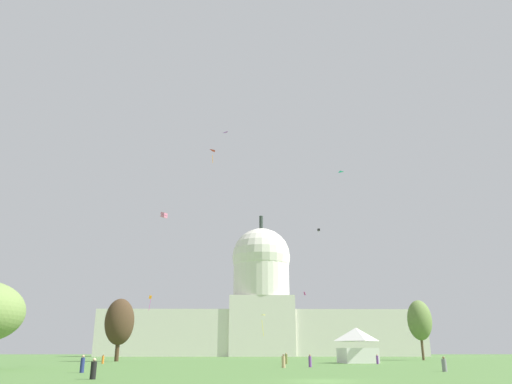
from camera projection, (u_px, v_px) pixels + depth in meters
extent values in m
plane|color=#4C7538|center=(324.00, 381.00, 33.58)|extent=(800.00, 800.00, 0.00)
cube|color=silver|center=(182.00, 333.00, 218.06)|extent=(71.34, 22.87, 19.57)
cube|color=silver|center=(341.00, 333.00, 219.26)|extent=(71.34, 22.87, 19.57)
cube|color=silver|center=(261.00, 327.00, 219.57)|extent=(28.46, 25.15, 25.44)
cylinder|color=silver|center=(261.00, 277.00, 226.45)|extent=(25.70, 25.70, 18.79)
sphere|color=silver|center=(261.00, 257.00, 229.38)|extent=(27.05, 27.05, 27.05)
cylinder|color=#2D3833|center=(261.00, 223.00, 234.59)|extent=(1.80, 1.80, 6.44)
cube|color=white|center=(357.00, 356.00, 87.47)|extent=(6.38, 7.40, 2.58)
pyramid|color=white|center=(356.00, 334.00, 88.60)|extent=(6.70, 7.77, 2.36)
cylinder|color=brown|center=(422.00, 346.00, 118.69)|extent=(0.60, 0.60, 6.49)
ellipsoid|color=olive|center=(420.00, 320.00, 120.60)|extent=(8.68, 8.68, 9.62)
cylinder|color=#42301E|center=(117.00, 348.00, 103.70)|extent=(0.87, 0.87, 5.21)
ellipsoid|color=#42301E|center=(120.00, 322.00, 105.42)|extent=(8.30, 8.09, 9.73)
cylinder|color=gray|center=(444.00, 365.00, 49.83)|extent=(0.63, 0.63, 1.24)
sphere|color=brown|center=(443.00, 358.00, 50.06)|extent=(0.30, 0.30, 0.23)
cylinder|color=olive|center=(286.00, 359.00, 81.28)|extent=(0.64, 0.64, 1.55)
sphere|color=tan|center=(286.00, 353.00, 81.56)|extent=(0.35, 0.35, 0.25)
cylinder|color=#703D93|center=(377.00, 360.00, 80.97)|extent=(0.55, 0.55, 1.32)
sphere|color=tan|center=(377.00, 355.00, 81.21)|extent=(0.32, 0.32, 0.23)
cylinder|color=orange|center=(103.00, 360.00, 83.09)|extent=(0.51, 0.51, 1.29)
sphere|color=brown|center=(103.00, 355.00, 83.32)|extent=(0.26, 0.26, 0.20)
cylinder|color=tan|center=(283.00, 362.00, 61.96)|extent=(0.63, 0.63, 1.44)
sphere|color=brown|center=(283.00, 355.00, 62.22)|extent=(0.29, 0.29, 0.22)
cylinder|color=#703D93|center=(310.00, 362.00, 64.32)|extent=(0.40, 0.40, 1.36)
sphere|color=#A37556|center=(310.00, 355.00, 64.57)|extent=(0.25, 0.25, 0.25)
cylinder|color=black|center=(93.00, 370.00, 35.92)|extent=(0.61, 0.61, 1.24)
sphere|color=beige|center=(94.00, 360.00, 36.16)|extent=(0.35, 0.35, 0.25)
cylinder|color=navy|center=(82.00, 365.00, 47.20)|extent=(0.54, 0.54, 1.39)
sphere|color=tan|center=(83.00, 356.00, 47.45)|extent=(0.33, 0.33, 0.25)
cube|color=#D1339E|center=(305.00, 293.00, 103.34)|extent=(0.37, 1.18, 0.84)
pyramid|color=yellow|center=(260.00, 317.00, 101.74)|extent=(1.35, 1.46, 0.09)
cylinder|color=yellow|center=(263.00, 328.00, 100.85)|extent=(0.44, 0.42, 3.24)
cube|color=orange|center=(150.00, 297.00, 136.76)|extent=(0.84, 0.77, 0.91)
cylinder|color=#D1339E|center=(150.00, 305.00, 136.11)|extent=(0.39, 0.50, 3.19)
pyramid|color=red|center=(215.00, 152.00, 84.62)|extent=(1.13, 1.31, 0.16)
cylinder|color=orange|center=(213.00, 159.00, 84.35)|extent=(0.17, 0.10, 1.51)
pyramid|color=purple|center=(227.00, 134.00, 133.44)|extent=(1.66, 1.66, 0.26)
cube|color=black|center=(319.00, 230.00, 187.07)|extent=(1.00, 1.01, 0.42)
cube|color=black|center=(319.00, 229.00, 187.20)|extent=(1.00, 1.01, 0.42)
cylinder|color=white|center=(318.00, 233.00, 186.72)|extent=(0.26, 0.21, 1.85)
cube|color=pink|center=(164.00, 216.00, 70.59)|extent=(1.05, 1.03, 0.51)
cube|color=pink|center=(164.00, 214.00, 70.71)|extent=(1.05, 1.03, 0.51)
pyramid|color=#33BCDB|center=(340.00, 172.00, 150.82)|extent=(1.69, 1.54, 0.41)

